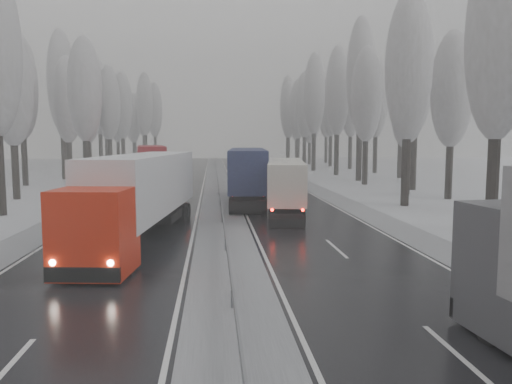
{
  "coord_description": "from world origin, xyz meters",
  "views": [
    {
      "loc": [
        -0.57,
        -10.89,
        5.18
      ],
      "look_at": [
        1.88,
        17.41,
        2.2
      ],
      "focal_mm": 35.0,
      "sensor_mm": 36.0,
      "label": 1
    }
  ],
  "objects": [
    {
      "name": "ground",
      "position": [
        0.0,
        0.0,
        0.0
      ],
      "size": [
        260.0,
        260.0,
        0.0
      ],
      "primitive_type": "plane",
      "color": "silver",
      "rests_on": "ground"
    },
    {
      "name": "carriageway_right",
      "position": [
        5.25,
        30.0,
        0.01
      ],
      "size": [
        7.5,
        200.0,
        0.03
      ],
      "primitive_type": "cube",
      "color": "black",
      "rests_on": "ground"
    },
    {
      "name": "carriageway_left",
      "position": [
        -5.25,
        30.0,
        0.01
      ],
      "size": [
        7.5,
        200.0,
        0.03
      ],
      "primitive_type": "cube",
      "color": "black",
      "rests_on": "ground"
    },
    {
      "name": "median_slush",
      "position": [
        0.0,
        30.0,
        0.02
      ],
      "size": [
        3.0,
        200.0,
        0.04
      ],
      "primitive_type": "cube",
      "color": "#A1A4A9",
      "rests_on": "ground"
    },
    {
      "name": "shoulder_right",
      "position": [
        10.2,
        30.0,
        0.02
      ],
      "size": [
        2.4,
        200.0,
        0.04
      ],
      "primitive_type": "cube",
      "color": "#A1A4A9",
      "rests_on": "ground"
    },
    {
      "name": "shoulder_left",
      "position": [
        -10.2,
        30.0,
        0.02
      ],
      "size": [
        2.4,
        200.0,
        0.04
      ],
      "primitive_type": "cube",
      "color": "#A1A4A9",
      "rests_on": "ground"
    },
    {
      "name": "median_guardrail",
      "position": [
        0.0,
        29.99,
        0.6
      ],
      "size": [
        0.12,
        200.0,
        0.76
      ],
      "color": "slate",
      "rests_on": "ground"
    },
    {
      "name": "tree_16",
      "position": [
        15.04,
        15.67,
        10.67
      ],
      "size": [
        3.6,
        3.6,
        16.53
      ],
      "color": "black",
      "rests_on": "ground"
    },
    {
      "name": "tree_18",
      "position": [
        14.51,
        27.03,
        10.7
      ],
      "size": [
        3.6,
        3.6,
        16.58
      ],
      "color": "black",
      "rests_on": "ground"
    },
    {
      "name": "tree_19",
      "position": [
        20.02,
        31.03,
        9.42
      ],
      "size": [
        3.6,
        3.6,
        14.57
      ],
      "color": "black",
      "rests_on": "ground"
    },
    {
      "name": "tree_20",
      "position": [
        17.9,
        35.17,
        10.14
      ],
      "size": [
        3.6,
        3.6,
        15.71
      ],
      "color": "black",
      "rests_on": "ground"
    },
    {
      "name": "tree_21",
      "position": [
        20.12,
        39.17,
        12.0
      ],
      "size": [
        3.6,
        3.6,
        18.62
      ],
      "color": "black",
      "rests_on": "ground"
    },
    {
      "name": "tree_22",
      "position": [
        17.02,
        45.6,
        10.24
      ],
      "size": [
        3.6,
        3.6,
        15.86
      ],
      "color": "black",
      "rests_on": "ground"
    },
    {
      "name": "tree_23",
      "position": [
        23.31,
        49.6,
        8.77
      ],
      "size": [
        3.6,
        3.6,
        13.55
      ],
      "color": "black",
      "rests_on": "ground"
    },
    {
      "name": "tree_24",
      "position": [
        17.9,
        51.02,
        13.19
      ],
      "size": [
        3.6,
        3.6,
        20.49
      ],
      "color": "black",
      "rests_on": "ground"
    },
    {
      "name": "tree_25",
      "position": [
        24.81,
        55.02,
        12.52
      ],
      "size": [
        3.6,
        3.6,
        19.44
      ],
      "color": "black",
      "rests_on": "ground"
    },
    {
      "name": "tree_26",
      "position": [
        17.56,
        61.27,
        12.1
      ],
      "size": [
        3.6,
        3.6,
        18.78
      ],
      "color": "black",
      "rests_on": "ground"
    },
    {
      "name": "tree_27",
      "position": [
        24.72,
        65.27,
        11.36
      ],
      "size": [
        3.6,
        3.6,
        17.62
      ],
      "color": "black",
      "rests_on": "ground"
    },
    {
      "name": "tree_28",
      "position": [
        16.34,
        71.95,
        12.64
      ],
      "size": [
        3.6,
        3.6,
        19.62
      ],
      "color": "black",
      "rests_on": "ground"
    },
    {
      "name": "tree_29",
      "position": [
        23.71,
        75.95,
        11.67
      ],
      "size": [
        3.6,
        3.6,
        18.11
      ],
      "color": "black",
      "rests_on": "ground"
    },
    {
      "name": "tree_30",
      "position": [
        16.56,
        81.7,
        11.52
      ],
      "size": [
        3.6,
        3.6,
        17.86
      ],
      "color": "black",
      "rests_on": "ground"
    },
    {
      "name": "tree_31",
      "position": [
        22.48,
        85.7,
        11.97
      ],
      "size": [
        3.6,
        3.6,
        18.58
      ],
      "color": "black",
      "rests_on": "ground"
    },
    {
      "name": "tree_32",
      "position": [
        16.63,
        89.21,
        11.18
      ],
      "size": [
        3.6,
        3.6,
        17.33
      ],
      "color": "black",
      "rests_on": "ground"
    },
    {
      "name": "tree_33",
      "position": [
        19.77,
        93.21,
        9.26
      ],
      "size": [
        3.6,
        3.6,
        14.33
      ],
      "color": "black",
      "rests_on": "ground"
    },
    {
      "name": "tree_34",
      "position": [
        15.73,
        96.32,
        11.37
      ],
      "size": [
        3.6,
        3.6,
        17.63
      ],
      "color": "black",
      "rests_on": "ground"
    },
    {
      "name": "tree_35",
      "position": [
        24.94,
        100.32,
        11.77
      ],
      "size": [
        3.6,
        3.6,
        18.25
      ],
      "color": "black",
      "rests_on": "ground"
    },
    {
      "name": "tree_36",
      "position": [
        17.04,
        106.16,
        13.02
      ],
      "size": [
        3.6,
        3.6,
        20.23
      ],
      "color": "black",
      "rests_on": "ground"
    },
    {
      "name": "tree_37",
      "position": [
        24.02,
        110.16,
        10.56
      ],
      "size": [
        3.6,
        3.6,
        16.37
      ],
      "color": "black",
      "rests_on": "ground"
    },
    {
      "name": "tree_38",
      "position": [
        18.73,
        116.73,
        11.59
      ],
      "size": [
        3.6,
        3.6,
        17.97
      ],
      "color": "black",
      "rests_on": "ground"
    },
    {
      "name": "tree_39",
      "position": [
        21.55,
        120.73,
        10.45
      ],
      "size": [
        3.6,
        3.6,
        16.19
      ],
      "color": "black",
      "rests_on": "ground"
    },
    {
      "name": "tree_60",
      "position": [
        -17.75,
        34.2,
        9.59
      ],
      "size": [
        3.6,
        3.6,
        14.84
      ],
      "color": "black",
      "rests_on": "ground"
    },
    {
      "name": "tree_62",
      "position": [
        -13.94,
        43.73,
        10.36
      ],
      "size": [
        3.6,
        3.6,
        16.04
      ],
      "color": "black",
      "rests_on": "ground"
    },
    {
      "name": "tree_63",
      "position": [
        -21.85,
        47.73,
        10.89
      ],
      "size": [
        3.6,
        3.6,
        16.88
      ],
      "color": "black",
      "rests_on": "ground"
    },
    {
      "name": "tree_64",
      "position": [
        -18.26,
        52.71,
        9.96
      ],
      "size": [
        3.6,
        3.6,
        15.42
      ],
      "color": "black",
      "rests_on": "ground"
    },
    {
      "name": "tree_65",
      "position": [
        -20.05,
        56.71,
        12.55
      ],
      "size": [
        3.6,
        3.6,
        19.48
      ],
      "color": "black",
      "rests_on": "ground"
    },
    {
      "name": "tree_66",
      "position": [
        -18.16,
        62.35,
        9.84
      ],
      "size": [
        3.6,
        3.6,
        15.23
      ],
      "color": "black",
      "rests_on": "ground"
    },
    {
      "name": "tree_67",
      "position": [
        -19.54,
        66.35,
        11.03
      ],
      "size": [
        3.6,
        3.6,
        17.09
      ],
      "color": "black",
      "rests_on": "ground"
    },
    {
      "name": "tree_68",
      "position": [
        -16.58,
        69.11,
        10.75
      ],
      "size": [
        3.6,
        3.6,
        16.65
      ],
      "color": "black",
      "rests_on": "ground"
    },
    {
      "name": "tree_69",
      "position": [
        -21.42,
        73.11,
        12.46
      ],
      "size": [
        3.6,
        3.6,
        19.35
      ],
      "color": "black",
      "rests_on": "ground"
    },
    {
      "name": "tree_70",
      "position": [
        -16.33,
        79.19,
        11.03
      ],
      "size": [
        3.6,
        3.6,
        17.09
      ],
      "color": "black",
      "rests_on": "ground"
    },
    {
      "name": "tree_71",
      "position": [
        -21.09,
        83.19,
        12.63
      ],
      "size": [
        3.6,
        3.6,
        19.61
      ],
      "color": "black",
      "rests_on": "ground"
    },
    {
      "name": "tree_72",
      "position": [
        -18.93,
        88.54,
        9.76
      ],
      "size": [
        3.6,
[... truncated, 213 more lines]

